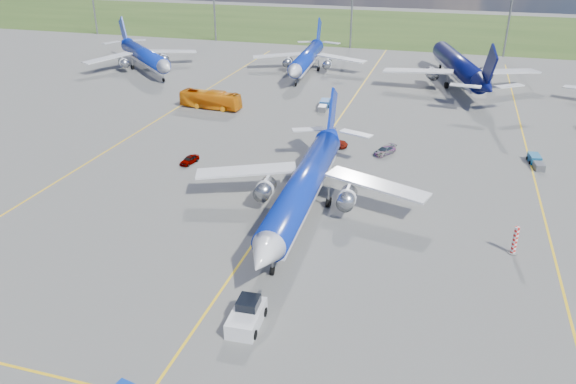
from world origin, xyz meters
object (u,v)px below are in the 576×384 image
(baggage_tug_w, at_px, (536,161))
(apron_bus, at_px, (210,100))
(baggage_tug_c, at_px, (324,105))
(pushback_tug, at_px, (247,315))
(service_car_b, at_px, (333,142))
(service_car_a, at_px, (189,160))
(service_car_c, at_px, (385,151))
(warning_post, at_px, (515,240))
(bg_jet_nnw, at_px, (307,73))
(bg_jet_nw, at_px, (146,70))
(main_airliner, at_px, (304,213))
(bg_jet_n, at_px, (456,84))

(baggage_tug_w, bearing_deg, apron_bus, 159.10)
(apron_bus, height_order, baggage_tug_c, apron_bus)
(pushback_tug, bearing_deg, service_car_b, 89.84)
(service_car_a, distance_m, service_car_c, 28.22)
(warning_post, distance_m, bg_jet_nnw, 80.79)
(pushback_tug, bearing_deg, bg_jet_nnw, 98.56)
(bg_jet_nw, height_order, baggage_tug_w, bg_jet_nw)
(main_airliner, height_order, baggage_tug_w, main_airliner)
(bg_jet_nnw, xyz_separation_m, bg_jet_n, (33.02, -1.26, 0.00))
(service_car_a, bearing_deg, service_car_c, 34.48)
(bg_jet_nw, distance_m, pushback_tug, 97.10)
(warning_post, distance_m, service_car_b, 34.83)
(service_car_c, bearing_deg, bg_jet_nnw, 147.73)
(main_airliner, xyz_separation_m, service_car_a, (-19.32, 10.22, 0.57))
(bg_jet_nw, height_order, bg_jet_n, bg_jet_n)
(service_car_b, xyz_separation_m, service_car_c, (7.98, -1.06, -0.07))
(main_airliner, xyz_separation_m, apron_bus, (-27.17, 35.75, 1.62))
(bg_jet_nw, xyz_separation_m, bg_jet_n, (69.63, 6.83, 0.00))
(bg_jet_nnw, bearing_deg, service_car_b, -74.57)
(bg_jet_nw, height_order, service_car_a, bg_jet_nw)
(bg_jet_nnw, relative_size, baggage_tug_w, 7.25)
(service_car_c, bearing_deg, service_car_b, -157.20)
(apron_bus, height_order, service_car_c, apron_bus)
(apron_bus, bearing_deg, baggage_tug_c, -67.83)
(bg_jet_nnw, distance_m, apron_bus, 33.45)
(service_car_a, xyz_separation_m, baggage_tug_w, (46.64, 13.25, -0.05))
(service_car_a, relative_size, service_car_c, 0.84)
(apron_bus, bearing_deg, service_car_b, -111.67)
(service_car_c, bearing_deg, pushback_tug, -67.54)
(apron_bus, height_order, baggage_tug_w, apron_bus)
(warning_post, height_order, pushback_tug, warning_post)
(warning_post, height_order, bg_jet_nnw, bg_jet_nnw)
(service_car_a, bearing_deg, warning_post, -5.98)
(service_car_b, bearing_deg, baggage_tug_w, -76.61)
(bg_jet_n, height_order, main_airliner, bg_jet_n)
(bg_jet_n, height_order, service_car_c, bg_jet_n)
(bg_jet_nw, distance_m, service_car_c, 71.45)
(bg_jet_nnw, bearing_deg, warning_post, -64.27)
(service_car_c, bearing_deg, bg_jet_nw, 178.20)
(bg_jet_nnw, bearing_deg, service_car_a, -95.96)
(bg_jet_nw, relative_size, service_car_c, 9.45)
(bg_jet_nnw, bearing_deg, service_car_c, -66.64)
(baggage_tug_w, bearing_deg, warning_post, -108.26)
(main_airliner, bearing_deg, pushback_tug, -90.01)
(bg_jet_n, distance_m, apron_bus, 52.72)
(pushback_tug, xyz_separation_m, service_car_a, (-19.97, 30.93, -0.30))
(service_car_b, height_order, baggage_tug_w, service_car_b)
(bg_jet_nw, height_order, main_airliner, main_airliner)
(main_airliner, bearing_deg, apron_bus, 125.44)
(bg_jet_nw, bearing_deg, main_airliner, -94.52)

